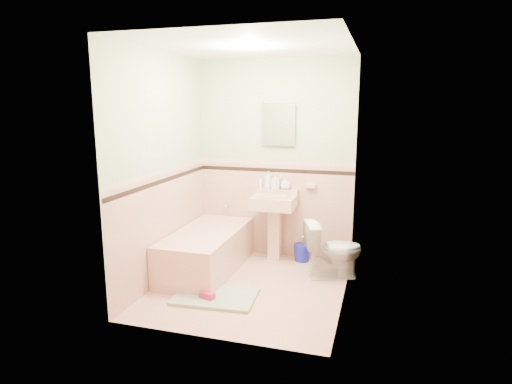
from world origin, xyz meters
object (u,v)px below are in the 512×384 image
(medicine_cabinet, at_px, (279,124))
(toilet, at_px, (333,249))
(soap_bottle_left, at_px, (268,180))
(soap_bottle_right, at_px, (285,183))
(shoe, at_px, (207,295))
(bathtub, at_px, (207,252))
(bucket, at_px, (302,253))
(soap_bottle_mid, at_px, (276,181))
(sink, at_px, (274,229))

(medicine_cabinet, distance_m, toilet, 1.67)
(soap_bottle_left, relative_size, soap_bottle_right, 1.40)
(shoe, bearing_deg, bathtub, 127.25)
(toilet, relative_size, bucket, 3.04)
(bucket, height_order, shoe, bucket)
(medicine_cabinet, xyz_separation_m, toilet, (0.78, -0.53, -1.37))
(medicine_cabinet, relative_size, shoe, 3.10)
(toilet, bearing_deg, soap_bottle_right, 32.24)
(medicine_cabinet, relative_size, toilet, 0.75)
(soap_bottle_left, relative_size, toilet, 0.34)
(soap_bottle_mid, bearing_deg, shoe, -102.62)
(toilet, bearing_deg, soap_bottle_mid, 36.59)
(bathtub, xyz_separation_m, soap_bottle_left, (0.56, 0.71, 0.77))
(sink, height_order, medicine_cabinet, medicine_cabinet)
(bucket, distance_m, shoe, 1.57)
(soap_bottle_right, xyz_separation_m, shoe, (-0.46, -1.50, -0.90))
(soap_bottle_right, bearing_deg, soap_bottle_mid, 180.00)
(sink, xyz_separation_m, soap_bottle_mid, (-0.02, 0.18, 0.58))
(bathtub, xyz_separation_m, bucket, (1.03, 0.61, -0.12))
(medicine_cabinet, height_order, soap_bottle_left, medicine_cabinet)
(sink, distance_m, shoe, 1.41)
(soap_bottle_mid, bearing_deg, soap_bottle_right, 0.00)
(soap_bottle_right, height_order, toilet, soap_bottle_right)
(soap_bottle_mid, bearing_deg, toilet, -32.14)
(bathtub, relative_size, shoe, 9.55)
(medicine_cabinet, xyz_separation_m, bucket, (0.35, -0.13, -1.59))
(soap_bottle_left, relative_size, soap_bottle_mid, 1.07)
(soap_bottle_left, bearing_deg, soap_bottle_right, 0.00)
(soap_bottle_mid, distance_m, toilet, 1.15)
(medicine_cabinet, relative_size, soap_bottle_mid, 2.33)
(bathtub, height_order, soap_bottle_mid, soap_bottle_mid)
(toilet, xyz_separation_m, bucket, (-0.43, 0.40, -0.22))
(soap_bottle_mid, xyz_separation_m, toilet, (0.80, -0.50, -0.67))
(soap_bottle_mid, relative_size, shoe, 1.33)
(soap_bottle_mid, height_order, toilet, soap_bottle_mid)
(sink, xyz_separation_m, shoe, (-0.35, -1.32, -0.35))
(toilet, relative_size, shoe, 4.14)
(soap_bottle_left, xyz_separation_m, shoe, (-0.23, -1.50, -0.93))
(soap_bottle_left, distance_m, soap_bottle_right, 0.23)
(bucket, xyz_separation_m, shoe, (-0.70, -1.40, -0.04))
(medicine_cabinet, bearing_deg, bathtub, -132.58)
(medicine_cabinet, relative_size, soap_bottle_right, 3.07)
(bucket, bearing_deg, soap_bottle_mid, 165.14)
(bathtub, xyz_separation_m, shoe, (0.33, -0.79, -0.16))
(bathtub, distance_m, soap_bottle_mid, 1.24)
(soap_bottle_mid, distance_m, bucket, 0.96)
(bathtub, xyz_separation_m, medicine_cabinet, (0.68, 0.74, 1.47))
(sink, bearing_deg, soap_bottle_left, 123.76)
(soap_bottle_mid, height_order, soap_bottle_right, soap_bottle_mid)
(soap_bottle_left, bearing_deg, soap_bottle_mid, 0.00)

